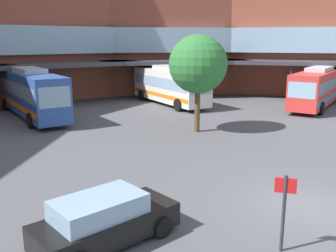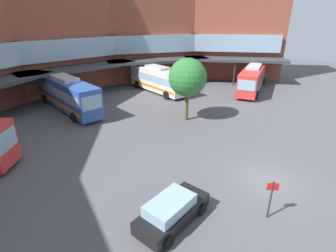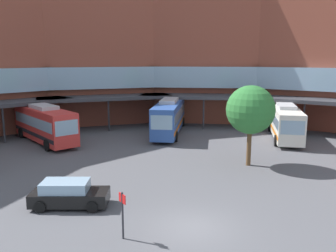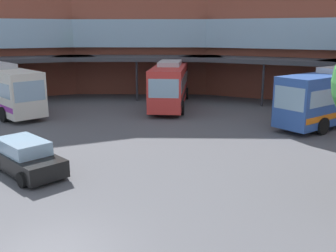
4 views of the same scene
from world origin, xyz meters
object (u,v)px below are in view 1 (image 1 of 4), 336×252
object	(u,v)px
stop_sign_post	(284,205)
bus_1	(31,92)
plaza_tree	(198,65)
bus_3	(169,85)
parked_car	(105,220)
bus_0	(318,87)

from	to	relation	value
stop_sign_post	bus_1	bearing A→B (deg)	78.64
bus_1	stop_sign_post	size ratio (longest dim) A/B	5.37
bus_1	stop_sign_post	xyz separation A→B (m)	(-4.79, -23.82, -0.54)
bus_1	plaza_tree	bearing A→B (deg)	34.27
bus_1	plaza_tree	xyz separation A→B (m)	(4.99, -12.95, 2.50)
bus_1	stop_sign_post	world-z (taller)	bus_1
bus_1	bus_3	xyz separation A→B (m)	(11.90, -4.11, -0.12)
bus_3	parked_car	size ratio (longest dim) A/B	2.35
bus_1	plaza_tree	distance (m)	14.10
parked_car	stop_sign_post	xyz separation A→B (m)	(3.20, -4.13, 0.70)
bus_0	bus_3	world-z (taller)	bus_3
bus_0	bus_1	world-z (taller)	bus_1
bus_0	bus_3	bearing A→B (deg)	-61.87
bus_3	plaza_tree	bearing A→B (deg)	-21.09
bus_3	plaza_tree	size ratio (longest dim) A/B	1.67
bus_0	parked_car	bearing A→B (deg)	-0.22
bus_0	bus_1	size ratio (longest dim) A/B	0.99
bus_3	stop_sign_post	size ratio (longest dim) A/B	4.59
bus_0	plaza_tree	xyz separation A→B (m)	(-15.34, 2.06, 2.63)
bus_0	plaza_tree	world-z (taller)	plaza_tree
plaza_tree	parked_car	bearing A→B (deg)	-152.57
parked_car	plaza_tree	size ratio (longest dim) A/B	0.71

